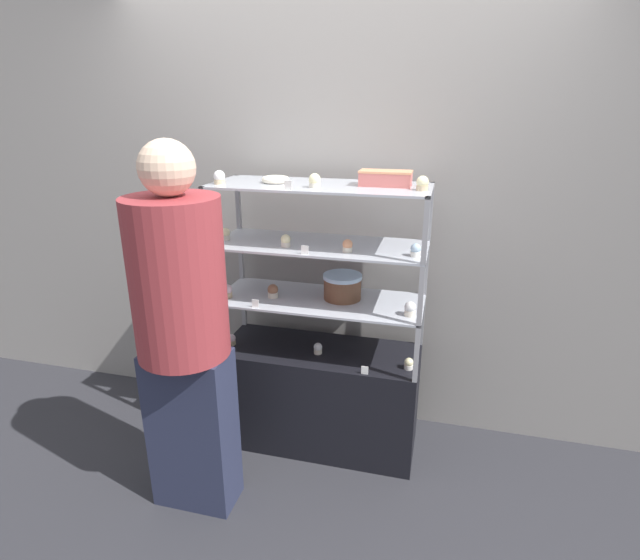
% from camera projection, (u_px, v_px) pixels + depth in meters
% --- Properties ---
extents(ground_plane, '(20.00, 20.00, 0.00)m').
position_uv_depth(ground_plane, '(320.00, 438.00, 3.01)').
color(ground_plane, '#2D2D33').
extents(back_wall, '(8.00, 0.05, 2.60)m').
position_uv_depth(back_wall, '(336.00, 214.00, 2.91)').
color(back_wall, gray).
rests_on(back_wall, ground_plane).
extents(display_base, '(1.11, 0.45, 0.60)m').
position_uv_depth(display_base, '(320.00, 395.00, 2.91)').
color(display_base, black).
rests_on(display_base, ground_plane).
extents(display_riser_lower, '(1.11, 0.45, 0.31)m').
position_uv_depth(display_riser_lower, '(320.00, 302.00, 2.71)').
color(display_riser_lower, '#99999E').
rests_on(display_riser_lower, display_base).
extents(display_riser_middle, '(1.11, 0.45, 0.31)m').
position_uv_depth(display_riser_middle, '(320.00, 248.00, 2.61)').
color(display_riser_middle, '#99999E').
rests_on(display_riser_middle, display_riser_lower).
extents(display_riser_upper, '(1.11, 0.45, 0.31)m').
position_uv_depth(display_riser_upper, '(320.00, 189.00, 2.51)').
color(display_riser_upper, '#99999E').
rests_on(display_riser_upper, display_riser_middle).
extents(layer_cake_centerpiece, '(0.21, 0.21, 0.14)m').
position_uv_depth(layer_cake_centerpiece, '(342.00, 286.00, 2.69)').
color(layer_cake_centerpiece, brown).
rests_on(layer_cake_centerpiece, display_riser_lower).
extents(sheet_cake_frosted, '(0.26, 0.12, 0.07)m').
position_uv_depth(sheet_cake_frosted, '(386.00, 178.00, 2.44)').
color(sheet_cake_frosted, '#C66660').
rests_on(sheet_cake_frosted, display_riser_upper).
extents(cupcake_0, '(0.05, 0.05, 0.06)m').
position_uv_depth(cupcake_0, '(232.00, 340.00, 2.86)').
color(cupcake_0, '#CCB28C').
rests_on(cupcake_0, display_base).
extents(cupcake_1, '(0.05, 0.05, 0.06)m').
position_uv_depth(cupcake_1, '(318.00, 348.00, 2.76)').
color(cupcake_1, beige).
rests_on(cupcake_1, display_base).
extents(cupcake_2, '(0.05, 0.05, 0.06)m').
position_uv_depth(cupcake_2, '(409.00, 364.00, 2.60)').
color(cupcake_2, white).
rests_on(cupcake_2, display_base).
extents(price_tag_0, '(0.04, 0.00, 0.04)m').
position_uv_depth(price_tag_0, '(365.00, 370.00, 2.55)').
color(price_tag_0, white).
rests_on(price_tag_0, display_base).
extents(cupcake_3, '(0.06, 0.06, 0.07)m').
position_uv_depth(cupcake_3, '(227.00, 291.00, 2.72)').
color(cupcake_3, '#CCB28C').
rests_on(cupcake_3, display_riser_lower).
extents(cupcake_4, '(0.06, 0.06, 0.07)m').
position_uv_depth(cupcake_4, '(273.00, 291.00, 2.72)').
color(cupcake_4, beige).
rests_on(cupcake_4, display_riser_lower).
extents(cupcake_5, '(0.06, 0.06, 0.07)m').
position_uv_depth(cupcake_5, '(410.00, 309.00, 2.48)').
color(cupcake_5, beige).
rests_on(cupcake_5, display_riser_lower).
extents(price_tag_1, '(0.04, 0.00, 0.04)m').
position_uv_depth(price_tag_1, '(255.00, 304.00, 2.58)').
color(price_tag_1, white).
rests_on(price_tag_1, display_riser_lower).
extents(cupcake_6, '(0.05, 0.05, 0.06)m').
position_uv_depth(cupcake_6, '(225.00, 234.00, 2.68)').
color(cupcake_6, beige).
rests_on(cupcake_6, display_riser_middle).
extents(cupcake_7, '(0.05, 0.05, 0.06)m').
position_uv_depth(cupcake_7, '(286.00, 241.00, 2.54)').
color(cupcake_7, beige).
rests_on(cupcake_7, display_riser_middle).
extents(cupcake_8, '(0.05, 0.05, 0.06)m').
position_uv_depth(cupcake_8, '(348.00, 246.00, 2.45)').
color(cupcake_8, beige).
rests_on(cupcake_8, display_riser_middle).
extents(cupcake_9, '(0.05, 0.05, 0.06)m').
position_uv_depth(cupcake_9, '(416.00, 250.00, 2.38)').
color(cupcake_9, white).
rests_on(cupcake_9, display_riser_middle).
extents(price_tag_2, '(0.04, 0.00, 0.04)m').
position_uv_depth(price_tag_2, '(305.00, 250.00, 2.42)').
color(price_tag_2, white).
rests_on(price_tag_2, display_riser_middle).
extents(cupcake_10, '(0.06, 0.06, 0.07)m').
position_uv_depth(cupcake_10, '(219.00, 178.00, 2.50)').
color(cupcake_10, '#CCB28C').
rests_on(cupcake_10, display_riser_upper).
extents(cupcake_11, '(0.06, 0.06, 0.07)m').
position_uv_depth(cupcake_11, '(314.00, 181.00, 2.40)').
color(cupcake_11, beige).
rests_on(cupcake_11, display_riser_upper).
extents(cupcake_12, '(0.06, 0.06, 0.07)m').
position_uv_depth(cupcake_12, '(422.00, 184.00, 2.32)').
color(cupcake_12, '#CCB28C').
rests_on(cupcake_12, display_riser_upper).
extents(price_tag_3, '(0.04, 0.00, 0.04)m').
position_uv_depth(price_tag_3, '(288.00, 185.00, 2.33)').
color(price_tag_3, white).
rests_on(price_tag_3, display_riser_upper).
extents(donut_glazed, '(0.14, 0.14, 0.03)m').
position_uv_depth(donut_glazed, '(275.00, 180.00, 2.55)').
color(donut_glazed, '#EFE5CC').
rests_on(donut_glazed, display_riser_upper).
extents(customer_figure, '(0.42, 0.42, 1.78)m').
position_uv_depth(customer_figure, '(183.00, 328.00, 2.25)').
color(customer_figure, '#282D47').
rests_on(customer_figure, ground_plane).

